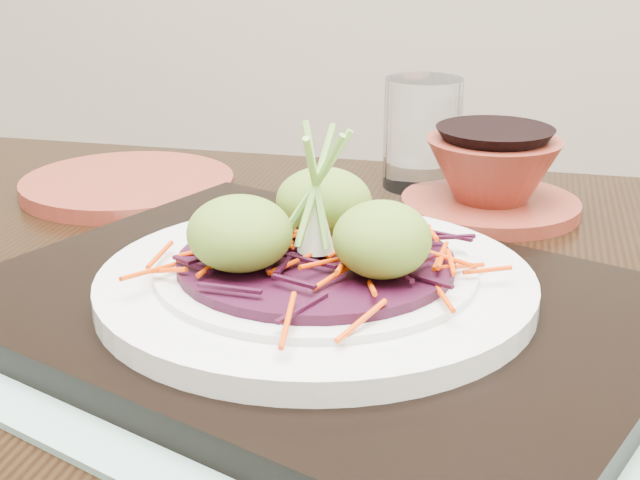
# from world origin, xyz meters

# --- Properties ---
(dining_table) EXTENTS (1.19, 0.86, 0.69)m
(dining_table) POSITION_xyz_m (0.08, 0.06, 0.60)
(dining_table) COLOR black
(dining_table) RESTS_ON ground
(placemat) EXTENTS (0.59, 0.55, 0.00)m
(placemat) POSITION_xyz_m (0.05, 0.03, 0.70)
(placemat) COLOR #87AF9A
(placemat) RESTS_ON dining_table
(serving_tray) EXTENTS (0.51, 0.46, 0.02)m
(serving_tray) POSITION_xyz_m (0.05, 0.03, 0.71)
(serving_tray) COLOR black
(serving_tray) RESTS_ON placemat
(white_plate) EXTENTS (0.27, 0.27, 0.02)m
(white_plate) POSITION_xyz_m (0.05, 0.03, 0.73)
(white_plate) COLOR silver
(white_plate) RESTS_ON serving_tray
(cabbage_bed) EXTENTS (0.17, 0.17, 0.01)m
(cabbage_bed) POSITION_xyz_m (0.05, 0.03, 0.74)
(cabbage_bed) COLOR #360A1F
(cabbage_bed) RESTS_ON white_plate
(carrot_julienne) EXTENTS (0.20, 0.20, 0.01)m
(carrot_julienne) POSITION_xyz_m (0.05, 0.03, 0.75)
(carrot_julienne) COLOR #E73D04
(carrot_julienne) RESTS_ON cabbage_bed
(guacamole_scoops) EXTENTS (0.15, 0.13, 0.05)m
(guacamole_scoops) POSITION_xyz_m (0.05, 0.03, 0.76)
(guacamole_scoops) COLOR olive
(guacamole_scoops) RESTS_ON cabbage_bed
(scallion_garnish) EXTENTS (0.06, 0.06, 0.09)m
(scallion_garnish) POSITION_xyz_m (0.05, 0.03, 0.78)
(scallion_garnish) COLOR #76B247
(scallion_garnish) RESTS_ON cabbage_bed
(terracotta_side_plate) EXTENTS (0.26, 0.26, 0.01)m
(terracotta_side_plate) POSITION_xyz_m (-0.16, 0.29, 0.70)
(terracotta_side_plate) COLOR maroon
(terracotta_side_plate) RESTS_ON dining_table
(water_glass) EXTENTS (0.08, 0.08, 0.10)m
(water_glass) POSITION_xyz_m (0.11, 0.35, 0.75)
(water_glass) COLOR white
(water_glass) RESTS_ON dining_table
(terracotta_bowl_set) EXTENTS (0.18, 0.18, 0.06)m
(terracotta_bowl_set) POSITION_xyz_m (0.17, 0.28, 0.72)
(terracotta_bowl_set) COLOR maroon
(terracotta_bowl_set) RESTS_ON dining_table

